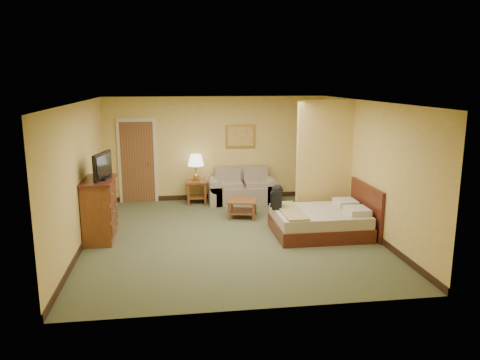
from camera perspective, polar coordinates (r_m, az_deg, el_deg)
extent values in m
plane|color=#4C5235|center=(9.21, -1.15, -6.88)|extent=(6.00, 6.00, 0.00)
plane|color=white|center=(8.71, -1.23, 9.51)|extent=(6.00, 6.00, 0.00)
cube|color=#DCBB5E|center=(11.81, -2.94, 3.85)|extent=(5.50, 0.02, 2.60)
cube|color=#DCBB5E|center=(8.97, -18.90, 0.56)|extent=(0.02, 6.00, 2.60)
cube|color=#DCBB5E|center=(9.59, 15.36, 1.49)|extent=(0.02, 6.00, 2.60)
cube|color=#DCBB5E|center=(10.23, 10.23, 2.38)|extent=(1.20, 0.15, 2.60)
cube|color=beige|center=(11.81, -12.38, 2.35)|extent=(0.94, 0.06, 2.10)
cube|color=brown|center=(11.80, -12.38, 2.10)|extent=(0.80, 0.04, 2.00)
cylinder|color=#B98C44|center=(11.73, -10.93, 2.10)|extent=(0.04, 0.12, 0.04)
cube|color=black|center=(12.04, -2.87, -2.01)|extent=(5.50, 0.02, 0.12)
cube|color=gray|center=(11.63, 0.37, -1.74)|extent=(1.40, 0.75, 0.42)
cube|color=gray|center=(11.85, 0.15, 0.65)|extent=(1.40, 0.18, 0.44)
cube|color=gray|center=(11.54, -3.07, -1.74)|extent=(0.30, 0.75, 0.47)
cube|color=gray|center=(11.74, 3.75, -1.51)|extent=(0.30, 0.75, 0.47)
cube|color=brown|center=(11.57, -5.36, -0.17)|extent=(0.51, 0.51, 0.04)
cube|color=brown|center=(11.66, -5.32, -2.05)|extent=(0.43, 0.43, 0.03)
cube|color=brown|center=(11.42, -6.31, -1.80)|extent=(0.05, 0.05, 0.52)
cube|color=brown|center=(11.44, -4.25, -1.74)|extent=(0.05, 0.05, 0.52)
cube|color=brown|center=(11.82, -6.38, -1.33)|extent=(0.05, 0.05, 0.52)
cube|color=brown|center=(11.84, -4.39, -1.27)|extent=(0.05, 0.05, 0.52)
cylinder|color=#B98C44|center=(11.56, -5.36, 0.03)|extent=(0.20, 0.20, 0.04)
cylinder|color=#B98C44|center=(11.51, -5.39, 1.26)|extent=(0.03, 0.03, 0.33)
cone|color=white|center=(11.47, -5.41, 2.44)|extent=(0.39, 0.39, 0.27)
cube|color=brown|center=(10.35, 0.31, -2.50)|extent=(0.75, 0.75, 0.04)
cube|color=brown|center=(10.42, 0.31, -3.83)|extent=(0.65, 0.65, 0.03)
cube|color=brown|center=(10.11, -0.97, -4.01)|extent=(0.04, 0.04, 0.37)
cube|color=brown|center=(10.70, 1.52, -3.11)|extent=(0.04, 0.04, 0.37)
cube|color=#B78E3F|center=(11.82, 0.06, 5.34)|extent=(0.77, 0.03, 0.60)
cube|color=#B77C38|center=(11.80, 0.07, 5.32)|extent=(0.64, 0.02, 0.47)
cube|color=brown|center=(9.27, -16.71, -3.63)|extent=(0.51, 1.03, 1.12)
cube|color=#471A10|center=(9.13, -16.94, -0.07)|extent=(0.58, 1.10, 0.06)
cube|color=black|center=(9.11, -16.33, 0.22)|extent=(0.28, 0.39, 0.03)
cube|color=black|center=(9.06, -16.42, 1.70)|extent=(0.24, 0.81, 0.49)
cube|color=#471A10|center=(9.43, 9.59, -5.73)|extent=(1.78, 1.42, 0.27)
cube|color=beige|center=(9.36, 9.64, -4.33)|extent=(1.73, 1.37, 0.21)
cube|color=#471A10|center=(9.66, 15.11, -3.35)|extent=(0.06, 1.51, 0.98)
cube|color=beige|center=(9.25, 14.10, -3.69)|extent=(0.40, 0.49, 0.12)
cube|color=beige|center=(9.81, 12.75, -2.72)|extent=(0.40, 0.49, 0.12)
cube|color=#968551|center=(9.17, 6.21, -3.76)|extent=(0.40, 1.33, 0.04)
cube|color=black|center=(9.34, 4.55, -2.36)|extent=(0.26, 0.32, 0.38)
sphere|color=black|center=(9.29, 4.57, -1.23)|extent=(0.23, 0.23, 0.23)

